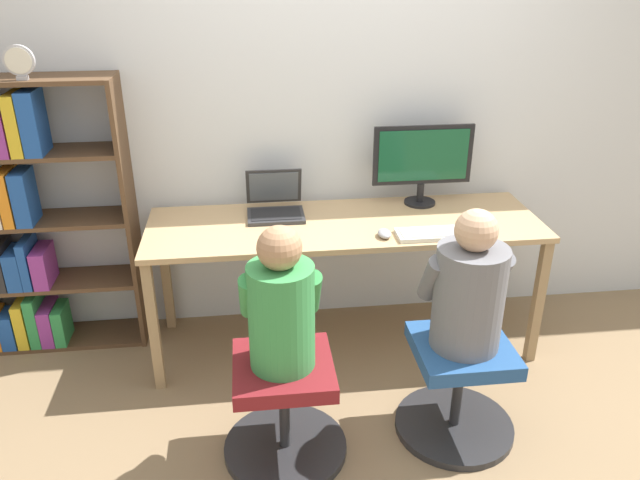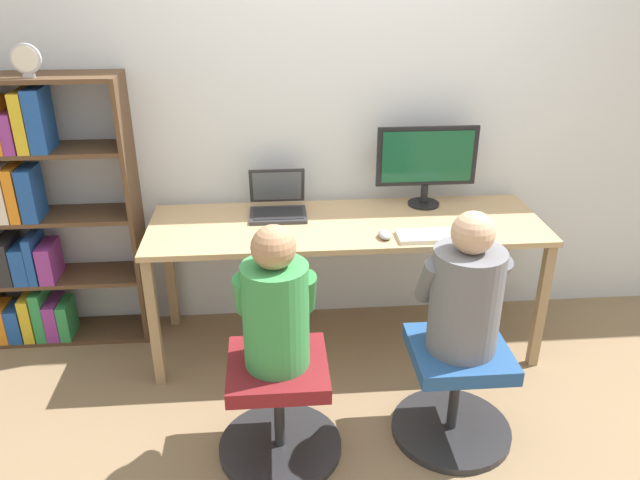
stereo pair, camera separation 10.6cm
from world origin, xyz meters
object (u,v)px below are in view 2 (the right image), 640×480
Objects in this scene: person_at_monitor at (466,292)px; office_chair_right at (279,407)px; office_chair_left at (455,390)px; person_at_laptop at (275,305)px; bookshelf at (30,216)px; keyboard at (443,235)px; desk_clock at (26,60)px; desktop_monitor at (427,162)px; laptop at (278,205)px.

office_chair_right is at bearing -176.32° from person_at_monitor.
person_at_laptop is at bearing -176.98° from office_chair_left.
person_at_monitor is 1.02× the size of person_at_laptop.
office_chair_right is 0.88× the size of person_at_laptop.
office_chair_right is 0.52m from person_at_laptop.
person_at_laptop reaches higher than office_chair_left.
person_at_monitor is at bearing -24.88° from bookshelf.
person_at_laptop is (-0.81, -0.05, 0.00)m from person_at_monitor.
desk_clock reaches higher than keyboard.
desktop_monitor is at bearing 87.07° from person_at_monitor.
office_chair_right is at bearing -144.66° from keyboard.
office_chair_right is 1.75m from bookshelf.
desktop_monitor is 1.00× the size of office_chair_right.
laptop is at bearing 129.69° from person_at_monitor.
laptop is (-0.83, -0.06, -0.21)m from desktop_monitor.
desktop_monitor is 2.10m from desk_clock.
laptop is 1.34m from bookshelf.
office_chair_right is 3.43× the size of desk_clock.
office_chair_right is at bearing -38.28° from bookshelf.
person_at_monitor reaches higher than person_at_laptop.
keyboard reaches higher than office_chair_right.
office_chair_left is (-0.04, -0.56, -0.53)m from keyboard.
laptop is at bearing 154.93° from keyboard.
keyboard is at bearing 35.14° from person_at_laptop.
desktop_monitor is 1.37m from person_at_laptop.
desktop_monitor is at bearing 0.28° from bookshelf.
bookshelf reaches higher than office_chair_right.
bookshelf is (-2.12, 0.99, 0.53)m from office_chair_left.
person_at_laptop reaches higher than keyboard.
office_chair_left is at bearing 3.02° from person_at_laptop.
office_chair_left is 3.43× the size of desk_clock.
desk_clock is (-1.15, 0.97, 1.36)m from office_chair_right.
desktop_monitor is 0.87× the size of person_at_monitor.
desk_clock is at bearing -20.91° from bookshelf.
office_chair_left and office_chair_right have the same top height.
keyboard is at bearing -10.43° from desk_clock.
laptop is 0.99m from person_at_laptop.
office_chair_left is 0.96m from person_at_laptop.
person_at_monitor is 0.42× the size of bookshelf.
office_chair_left is 0.81m from office_chair_right.
office_chair_left is at bearing -94.51° from keyboard.
keyboard is 1.17m from office_chair_right.
desk_clock is at bearing 169.57° from keyboard.
office_chair_right is at bearing -176.66° from office_chair_left.
keyboard reaches higher than office_chair_left.
desk_clock is (-1.96, 0.92, 0.84)m from person_at_monitor.
office_chair_left is 0.52m from person_at_monitor.
office_chair_right is at bearing -129.42° from desktop_monitor.
bookshelf is (-1.34, 0.05, -0.04)m from laptop.
bookshelf is at bearing 168.75° from keyboard.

